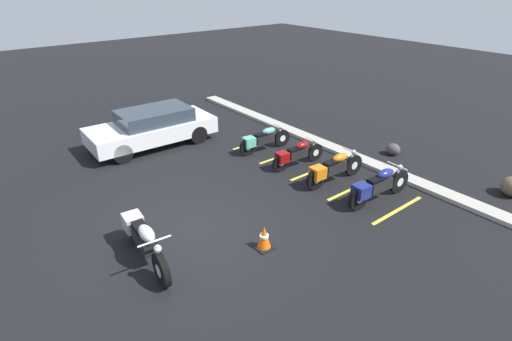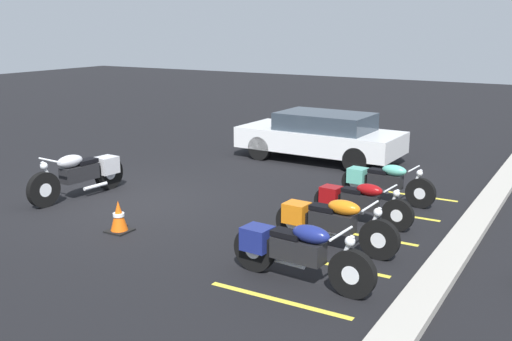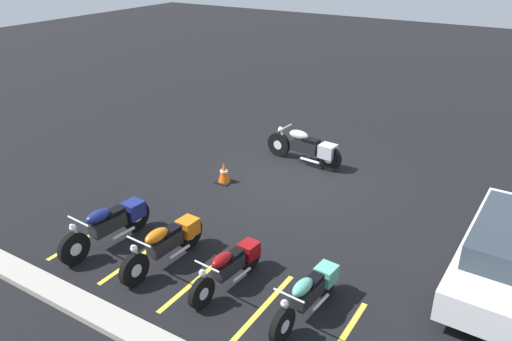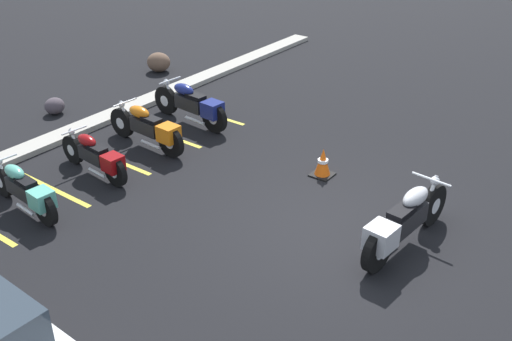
# 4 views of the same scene
# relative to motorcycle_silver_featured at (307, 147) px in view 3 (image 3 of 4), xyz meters

# --- Properties ---
(ground) EXTENTS (60.00, 60.00, 0.00)m
(ground) POSITION_rel_motorcycle_silver_featured_xyz_m (-0.21, 1.06, -0.50)
(ground) COLOR black
(motorcycle_silver_featured) EXTENTS (2.39, 0.68, 0.94)m
(motorcycle_silver_featured) POSITION_rel_motorcycle_silver_featured_xyz_m (0.00, 0.00, 0.00)
(motorcycle_silver_featured) COLOR black
(motorcycle_silver_featured) RESTS_ON ground
(parked_bike_0) EXTENTS (0.57, 2.02, 0.80)m
(parked_bike_0) POSITION_rel_motorcycle_silver_featured_xyz_m (-2.85, 5.59, -0.08)
(parked_bike_0) COLOR black
(parked_bike_0) RESTS_ON ground
(parked_bike_1) EXTENTS (0.55, 1.96, 0.77)m
(parked_bike_1) POSITION_rel_motorcycle_silver_featured_xyz_m (-1.28, 5.64, -0.09)
(parked_bike_1) COLOR black
(parked_bike_1) RESTS_ON ground
(parked_bike_2) EXTENTS (0.61, 2.17, 0.85)m
(parked_bike_2) POSITION_rel_motorcycle_silver_featured_xyz_m (0.17, 5.71, -0.05)
(parked_bike_2) COLOR black
(parked_bike_2) RESTS_ON ground
(parked_bike_3) EXTENTS (0.63, 2.25, 0.89)m
(parked_bike_3) POSITION_rel_motorcycle_silver_featured_xyz_m (1.62, 5.81, -0.03)
(parked_bike_3) COLOR black
(parked_bike_3) RESTS_ON ground
(concrete_curb) EXTENTS (18.00, 0.50, 0.12)m
(concrete_curb) POSITION_rel_motorcycle_silver_featured_xyz_m (-0.21, 7.56, -0.44)
(concrete_curb) COLOR #A8A399
(concrete_curb) RESTS_ON ground
(traffic_cone) EXTENTS (0.40, 0.40, 0.56)m
(traffic_cone) POSITION_rel_motorcycle_silver_featured_xyz_m (1.30, 2.21, -0.24)
(traffic_cone) COLOR black
(traffic_cone) RESTS_ON ground
(stall_line_0) EXTENTS (0.10, 2.10, 0.00)m
(stall_line_0) POSITION_rel_motorcycle_silver_featured_xyz_m (-3.59, 5.91, -0.50)
(stall_line_0) COLOR gold
(stall_line_0) RESTS_ON ground
(stall_line_1) EXTENTS (0.10, 2.10, 0.00)m
(stall_line_1) POSITION_rel_motorcycle_silver_featured_xyz_m (-2.13, 5.91, -0.50)
(stall_line_1) COLOR gold
(stall_line_1) RESTS_ON ground
(stall_line_2) EXTENTS (0.10, 2.10, 0.00)m
(stall_line_2) POSITION_rel_motorcycle_silver_featured_xyz_m (-0.67, 5.91, -0.50)
(stall_line_2) COLOR gold
(stall_line_2) RESTS_ON ground
(stall_line_3) EXTENTS (0.10, 2.10, 0.00)m
(stall_line_3) POSITION_rel_motorcycle_silver_featured_xyz_m (0.80, 5.91, -0.50)
(stall_line_3) COLOR gold
(stall_line_3) RESTS_ON ground
(stall_line_4) EXTENTS (0.10, 2.10, 0.00)m
(stall_line_4) POSITION_rel_motorcycle_silver_featured_xyz_m (2.26, 5.91, -0.50)
(stall_line_4) COLOR gold
(stall_line_4) RESTS_ON ground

